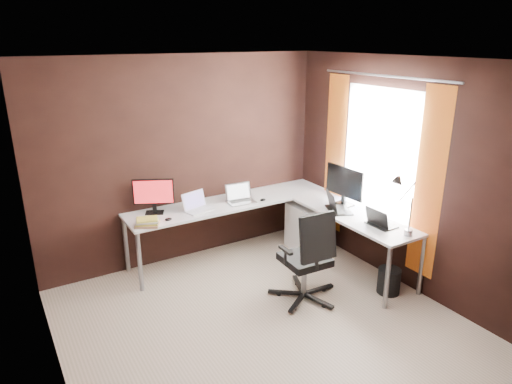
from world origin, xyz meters
TOP-DOWN VIEW (x-y plane):
  - room at (0.34, 0.07)m, footprint 3.60×3.60m
  - desk at (0.84, 1.04)m, footprint 2.65×2.25m
  - drawer_pedestal at (1.43, 1.15)m, footprint 0.42×0.50m
  - monitor_left at (-0.47, 1.62)m, footprint 0.43×0.24m
  - monitor_right at (1.59, 0.69)m, footprint 0.15×0.59m
  - laptop_white at (-0.02, 1.45)m, footprint 0.37×0.30m
  - laptop_silver at (0.56, 1.44)m, footprint 0.35×0.27m
  - laptop_black_big at (1.38, 0.58)m, footprint 0.38×0.43m
  - laptop_black_small at (1.48, -0.02)m, footprint 0.22×0.31m
  - book_stack at (-0.67, 1.30)m, footprint 0.32×0.30m
  - mouse_left at (-0.43, 1.31)m, footprint 0.09×0.06m
  - mouse_corner at (0.82, 1.31)m, footprint 0.08×0.05m
  - desk_lamp at (1.49, -0.29)m, footprint 0.20×0.23m
  - office_chair at (0.64, 0.16)m, footprint 0.58×0.58m
  - wastebasket at (1.50, -0.21)m, footprint 0.32×0.32m

SIDE VIEW (x-z plane):
  - wastebasket at x=1.50m, z-range 0.00..0.29m
  - drawer_pedestal at x=1.43m, z-range 0.00..0.60m
  - office_chair at x=0.64m, z-range -0.21..0.82m
  - desk at x=0.84m, z-range 0.31..1.04m
  - mouse_corner at x=0.82m, z-range 0.73..0.76m
  - mouse_left at x=-0.43m, z-range 0.73..0.76m
  - book_stack at x=-0.67m, z-range 0.73..0.81m
  - laptop_black_small at x=1.48m, z-range 0.67..0.88m
  - laptop_white at x=-0.02m, z-range 0.67..0.88m
  - laptop_silver at x=0.56m, z-range 0.67..0.89m
  - laptop_black_big at x=1.38m, z-range 0.66..0.90m
  - monitor_left at x=-0.47m, z-range 0.76..1.17m
  - monitor_right at x=1.59m, z-range 0.76..1.24m
  - desk_lamp at x=1.49m, z-range 0.81..1.45m
  - room at x=0.34m, z-range 0.03..2.53m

